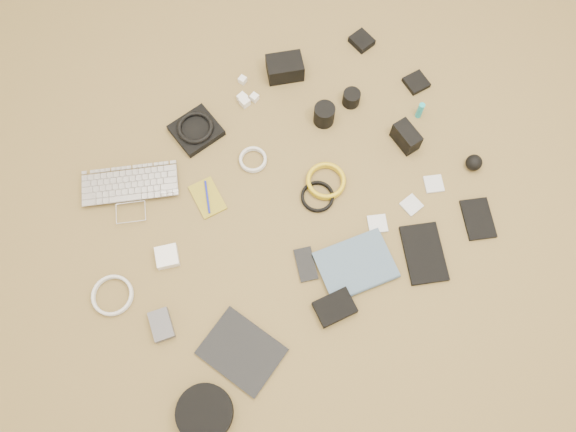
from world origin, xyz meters
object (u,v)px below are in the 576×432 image
phone (306,264)px  paperback (367,290)px  dslr_camera (285,68)px  tablet (242,351)px  headphone_case (205,413)px  laptop (131,197)px

phone → paperback: paperback is taller
dslr_camera → phone: bearing=-95.0°
dslr_camera → phone: size_ratio=1.16×
tablet → headphone_case: 0.21m
dslr_camera → tablet: dslr_camera is taller
tablet → paperback: 0.45m
dslr_camera → paperback: size_ratio=0.55×
laptop → paperback: size_ratio=1.38×
headphone_case → paperback: headphone_case is taller
paperback → laptop: bearing=46.1°
laptop → phone: size_ratio=2.91×
dslr_camera → headphone_case: dslr_camera is taller
headphone_case → dslr_camera: bearing=47.6°
laptop → tablet: size_ratio=1.41×
phone → headphone_case: bearing=-136.2°
phone → paperback: bearing=-36.8°
dslr_camera → paperback: dslr_camera is taller
laptop → phone: (0.40, -0.52, -0.01)m
paperback → phone: bearing=44.2°
dslr_camera → tablet: bearing=-107.8°
headphone_case → paperback: size_ratio=0.71×
dslr_camera → phone: 0.76m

